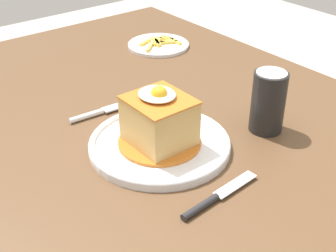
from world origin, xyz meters
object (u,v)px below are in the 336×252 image
(knife, at_px, (211,200))
(side_plate_fries, at_px, (159,45))
(fork, at_px, (95,113))
(soda_can, at_px, (268,102))
(main_plate, at_px, (160,144))

(knife, relative_size, side_plate_fries, 0.97)
(fork, relative_size, soda_can, 1.14)
(knife, bearing_deg, soda_can, 112.36)
(fork, relative_size, side_plate_fries, 0.83)
(main_plate, bearing_deg, fork, -169.97)
(soda_can, height_order, side_plate_fries, soda_can)
(fork, distance_m, soda_can, 0.35)
(soda_can, bearing_deg, side_plate_fries, 168.00)
(knife, bearing_deg, fork, 179.79)
(knife, distance_m, soda_can, 0.26)
(knife, bearing_deg, main_plate, 169.37)
(main_plate, distance_m, side_plate_fries, 0.51)
(main_plate, bearing_deg, soda_can, 69.33)
(soda_can, relative_size, side_plate_fries, 0.73)
(main_plate, xyz_separation_m, side_plate_fries, (-0.41, 0.31, -0.00))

